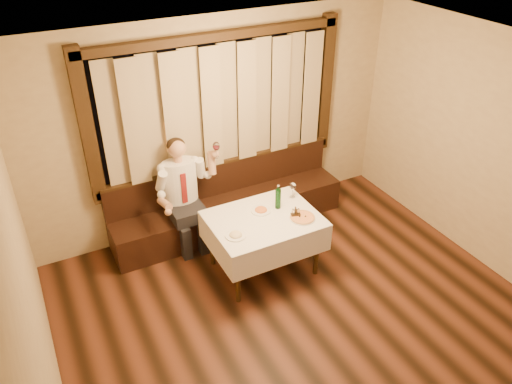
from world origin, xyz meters
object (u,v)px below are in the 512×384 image
green_bottle (278,198)px  pasta_cream (236,234)px  banquette (228,206)px  seated_man (183,187)px  cruet_caddy (296,213)px  dining_table (264,225)px  pizza (302,217)px  pasta_red (261,209)px

green_bottle → pasta_cream: bearing=-158.2°
banquette → seated_man: 0.84m
green_bottle → cruet_caddy: (0.09, -0.25, -0.09)m
dining_table → cruet_caddy: bearing=-22.2°
pizza → green_bottle: 0.37m
pizza → seated_man: 1.54m
dining_table → cruet_caddy: 0.40m
pizza → pasta_red: (-0.36, 0.35, 0.02)m
dining_table → pizza: 0.46m
pasta_red → green_bottle: bearing=-7.8°
pizza → seated_man: seated_man is taller
pasta_cream → cruet_caddy: size_ratio=1.93×
banquette → seated_man: bearing=-172.0°
cruet_caddy → pizza: bearing=-36.8°
dining_table → seated_man: size_ratio=0.86×
pizza → pasta_cream: bearing=176.7°
pasta_cream → cruet_caddy: (0.78, 0.02, 0.01)m
pizza → green_bottle: green_bottle is taller
pasta_red → cruet_caddy: cruet_caddy is taller
pasta_cream → green_bottle: (0.69, 0.28, 0.10)m
dining_table → banquette: bearing=90.0°
pasta_red → cruet_caddy: bearing=-42.4°
seated_man → banquette: bearing=8.0°
banquette → dining_table: banquette is taller
banquette → green_bottle: (0.25, -0.91, 0.58)m
pasta_red → cruet_caddy: 0.42m
green_bottle → dining_table: bearing=-155.7°
dining_table → seated_man: seated_man is taller
dining_table → cruet_caddy: (0.34, -0.14, 0.15)m
green_bottle → seated_man: size_ratio=0.21×
cruet_caddy → seated_man: seated_man is taller
pizza → pasta_red: size_ratio=1.28×
dining_table → seated_man: 1.15m
dining_table → green_bottle: size_ratio=4.06×
pasta_red → pizza: bearing=-44.6°
cruet_caddy → seated_man: (-0.99, 1.07, 0.05)m
banquette → cruet_caddy: banquette is taller
pasta_cream → cruet_caddy: 0.78m
banquette → pasta_red: banquette is taller
pizza → seated_man: bearing=132.2°
pasta_cream → seated_man: seated_man is taller
pasta_red → seated_man: bearing=130.6°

